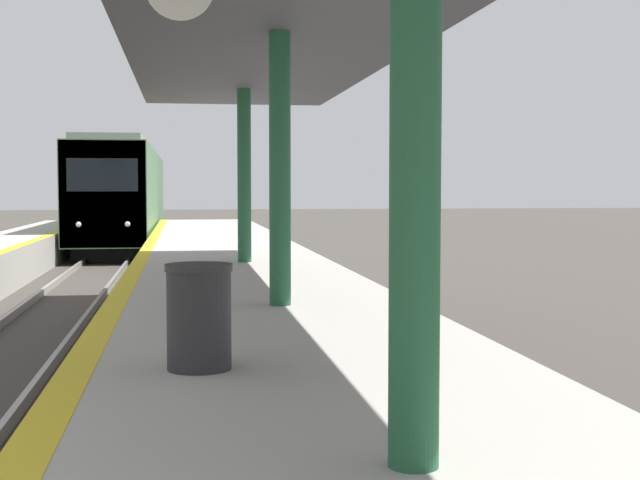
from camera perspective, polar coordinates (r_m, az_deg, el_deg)
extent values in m
cube|color=black|center=(41.11, -12.26, 0.19)|extent=(2.36, 21.37, 0.55)
cube|color=#477247|center=(41.05, -12.30, 3.01)|extent=(2.77, 23.75, 3.50)
cube|color=gold|center=(29.29, -13.73, 2.87)|extent=(2.72, 0.16, 3.43)
cube|color=black|center=(29.23, -13.75, 4.07)|extent=(2.22, 0.06, 1.05)
cube|color=gray|center=(41.08, -12.33, 5.63)|extent=(2.36, 22.56, 0.24)
sphere|color=white|center=(29.33, -15.19, 0.97)|extent=(0.18, 0.18, 0.18)
sphere|color=white|center=(29.19, -12.22, 1.00)|extent=(0.18, 0.18, 0.18)
cylinder|color=#1E5133|center=(4.75, 6.12, 6.11)|extent=(0.27, 0.27, 3.46)
cylinder|color=#1E5133|center=(11.31, -2.58, 4.54)|extent=(0.27, 0.27, 3.46)
cylinder|color=#1E5133|center=(17.94, -4.87, 4.11)|extent=(0.27, 0.27, 3.46)
cube|color=#3F3F44|center=(11.49, -2.61, 13.70)|extent=(4.09, 19.97, 0.20)
cylinder|color=#262628|center=(7.43, -7.74, -5.11)|extent=(0.53, 0.53, 0.81)
cylinder|color=#262626|center=(7.38, -7.77, -1.76)|extent=(0.56, 0.56, 0.06)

